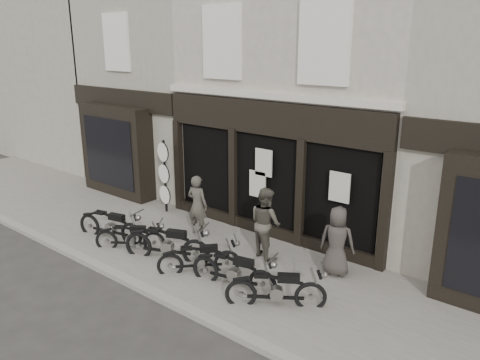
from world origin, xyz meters
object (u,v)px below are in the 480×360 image
Objects in this scene: motorcycle_2 at (168,247)px; motorcycle_3 at (200,261)px; motorcycle_0 at (111,228)px; advert_sign_post at (165,179)px; man_left at (197,205)px; man_right at (337,241)px; motorcycle_5 at (277,293)px; man_centre at (266,222)px; motorcycle_4 at (234,274)px; motorcycle_1 at (131,240)px.

motorcycle_3 is at bearing -22.87° from motorcycle_2.
advert_sign_post is (-0.41, 2.42, 0.79)m from motorcycle_0.
man_left is 4.23m from man_right.
motorcycle_5 is 2.10m from man_right.
motorcycle_2 is 1.17× the size of motorcycle_5.
motorcycle_2 is at bearing 62.78° from man_centre.
man_centre is at bearing 172.66° from man_left.
man_right is at bearing 40.66° from motorcycle_4.
motorcycle_3 is at bearing -30.51° from motorcycle_1.
motorcycle_5 is 1.01× the size of man_centre.
motorcycle_1 is 3.64m from man_centre.
motorcycle_1 is 0.67× the size of advert_sign_post.
man_centre reaches higher than man_right.
motorcycle_0 is 3.33m from motorcycle_3.
motorcycle_2 reaches higher than motorcycle_4.
motorcycle_1 is 1.25m from motorcycle_2.
man_centre is at bearing -3.46° from motorcycle_1.
man_centre is at bearing 20.01° from motorcycle_2.
motorcycle_0 is 4.45m from man_centre.
man_left reaches higher than motorcycle_3.
motorcycle_4 is (4.40, 0.10, -0.01)m from motorcycle_0.
motorcycle_0 is at bearing 4.53° from man_right.
motorcycle_2 is 2.55m from man_centre.
motorcycle_2 is at bearing 99.25° from man_left.
motorcycle_2 is at bearing -10.21° from motorcycle_0.
man_right is (1.88, 0.24, -0.08)m from man_centre.
motorcycle_4 is 1.85m from man_centre.
man_right is (1.49, 1.94, 0.55)m from motorcycle_4.
motorcycle_0 is 0.98m from motorcycle_1.
man_right reaches higher than motorcycle_0.
motorcycle_1 is 2.36m from motorcycle_3.
motorcycle_1 is 2.05m from man_left.
man_centre is (3.04, 1.88, 0.67)m from motorcycle_1.
motorcycle_3 is at bearing -20.50° from advert_sign_post.
man_centre reaches higher than motorcycle_3.
motorcycle_0 is at bearing 169.54° from motorcycle_4.
motorcycle_1 is at bearing 171.17° from motorcycle_4.
motorcycle_2 is 1.29× the size of man_right.
motorcycle_4 is 1.20m from motorcycle_5.
motorcycle_4 is 5.40m from advert_sign_post.
motorcycle_2 is 1.03× the size of motorcycle_4.
motorcycle_0 is at bearing 145.69° from motorcycle_5.
motorcycle_3 is 3.27m from man_right.
man_centre is 1.09× the size of man_right.
advert_sign_post is at bearing 142.52° from motorcycle_4.
motorcycle_2 is at bearing 168.00° from motorcycle_4.
motorcycle_1 is 0.89× the size of motorcycle_5.
motorcycle_0 is 1.25× the size of man_left.
motorcycle_3 is at bearing 143.47° from motorcycle_5.
man_centre is at bearing -7.21° from man_right.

